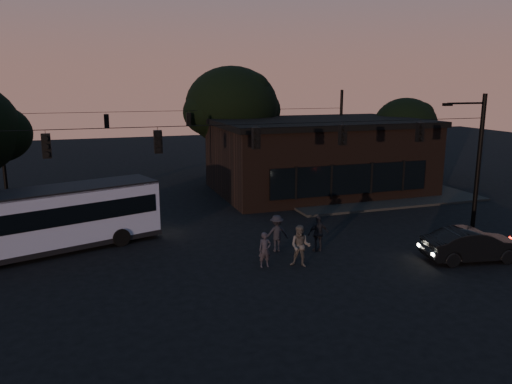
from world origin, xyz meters
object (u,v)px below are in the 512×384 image
object	(u,v)px
pedestrian_b	(300,246)
pedestrian_d	(277,233)
car	(473,245)
pedestrian_a	(265,250)
bus	(44,218)
pedestrian_c	(318,233)
building	(318,155)

from	to	relation	value
pedestrian_b	pedestrian_d	distance (m)	2.30
car	pedestrian_b	distance (m)	8.07
car	pedestrian_a	xyz separation A→B (m)	(-9.37, 2.32, 0.04)
bus	car	bearing A→B (deg)	-40.37
car	pedestrian_d	bearing A→B (deg)	72.37
pedestrian_c	pedestrian_d	xyz separation A→B (m)	(-1.92, 0.65, 0.01)
pedestrian_a	pedestrian_b	world-z (taller)	pedestrian_b
pedestrian_a	car	bearing A→B (deg)	-12.04
pedestrian_b	pedestrian_c	bearing A→B (deg)	78.60
bus	pedestrian_a	xyz separation A→B (m)	(9.38, -5.19, -0.95)
building	car	world-z (taller)	building
building	car	xyz separation A→B (m)	(0.12, -16.27, -1.95)
building	bus	size ratio (longest dim) A/B	1.37
bus	car	distance (m)	20.22
bus	pedestrian_b	xyz separation A→B (m)	(10.90, -5.65, -0.79)
pedestrian_a	pedestrian_c	bearing A→B (deg)	22.05
pedestrian_b	pedestrian_d	xyz separation A→B (m)	(-0.25, 2.28, -0.04)
bus	car	world-z (taller)	bus
car	pedestrian_a	distance (m)	9.65
pedestrian_c	pedestrian_d	size ratio (longest dim) A/B	0.99
pedestrian_b	pedestrian_a	bearing A→B (deg)	-162.69
bus	pedestrian_c	xyz separation A→B (m)	(12.56, -4.02, -0.84)
pedestrian_c	pedestrian_d	distance (m)	2.03
building	car	bearing A→B (deg)	-89.58
pedestrian_b	pedestrian_c	world-z (taller)	pedestrian_b
bus	building	bearing A→B (deg)	6.64
pedestrian_a	pedestrian_c	distance (m)	3.39
building	pedestrian_b	bearing A→B (deg)	-118.22
building	pedestrian_b	xyz separation A→B (m)	(-7.73, -14.41, -1.76)
building	pedestrian_a	distance (m)	16.85
pedestrian_b	pedestrian_c	xyz separation A→B (m)	(1.66, 1.63, -0.05)
bus	pedestrian_c	world-z (taller)	bus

